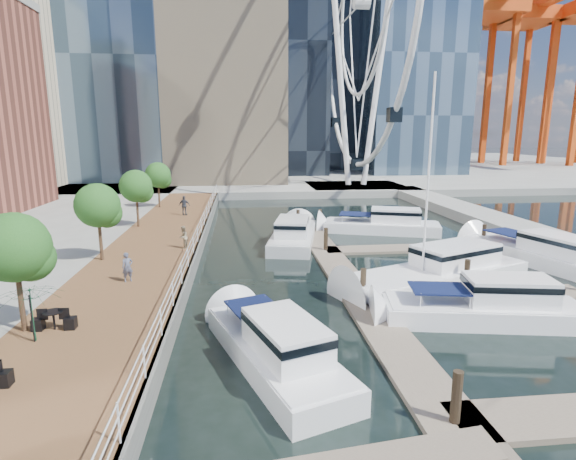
# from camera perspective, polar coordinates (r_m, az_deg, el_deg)

# --- Properties ---
(ground) EXTENTS (520.00, 520.00, 0.00)m
(ground) POSITION_cam_1_polar(r_m,az_deg,el_deg) (15.77, 6.39, -20.11)
(ground) COLOR black
(ground) RESTS_ON ground
(boardwalk) EXTENTS (6.00, 60.00, 1.00)m
(boardwalk) POSITION_cam_1_polar(r_m,az_deg,el_deg) (29.70, -17.45, -3.88)
(boardwalk) COLOR brown
(boardwalk) RESTS_ON ground
(seawall) EXTENTS (0.25, 60.00, 1.00)m
(seawall) POSITION_cam_1_polar(r_m,az_deg,el_deg) (29.25, -11.67, -3.81)
(seawall) COLOR #595954
(seawall) RESTS_ON ground
(land_far) EXTENTS (200.00, 114.00, 1.00)m
(land_far) POSITION_cam_1_polar(r_m,az_deg,el_deg) (115.32, -4.58, 8.13)
(land_far) COLOR gray
(land_far) RESTS_ON ground
(breakwater) EXTENTS (4.00, 60.00, 1.00)m
(breakwater) POSITION_cam_1_polar(r_m,az_deg,el_deg) (41.02, 28.26, -0.46)
(breakwater) COLOR gray
(breakwater) RESTS_ON ground
(pier) EXTENTS (14.00, 12.00, 1.00)m
(pier) POSITION_cam_1_polar(r_m,az_deg,el_deg) (67.67, 8.60, 5.26)
(pier) COLOR gray
(pier) RESTS_ON ground
(railing) EXTENTS (0.10, 60.00, 1.05)m
(railing) POSITION_cam_1_polar(r_m,az_deg,el_deg) (29.00, -11.95, -1.87)
(railing) COLOR white
(railing) RESTS_ON boardwalk
(floating_docks) EXTENTS (16.00, 34.00, 2.60)m
(floating_docks) POSITION_cam_1_polar(r_m,az_deg,el_deg) (26.68, 18.71, -5.78)
(floating_docks) COLOR #6D6051
(floating_docks) RESTS_ON ground
(ferris_wheel) EXTENTS (5.80, 45.60, 47.80)m
(ferris_wheel) POSITION_cam_1_polar(r_m,az_deg,el_deg) (69.45, 9.34, 26.56)
(ferris_wheel) COLOR white
(ferris_wheel) RESTS_ON ground
(port_cranes) EXTENTS (40.00, 52.00, 38.00)m
(port_cranes) POSITION_cam_1_polar(r_m,az_deg,el_deg) (130.17, 28.02, 15.85)
(port_cranes) COLOR #D84C14
(port_cranes) RESTS_ON ground
(street_trees) EXTENTS (2.60, 42.60, 4.60)m
(street_trees) POSITION_cam_1_polar(r_m,az_deg,el_deg) (28.57, -23.04, 2.87)
(street_trees) COLOR #3F2B1C
(street_trees) RESTS_ON ground
(yacht_foreground) EXTENTS (9.98, 4.25, 2.15)m
(yacht_foreground) POSITION_cam_1_polar(r_m,az_deg,el_deg) (22.68, 23.37, -10.66)
(yacht_foreground) COLOR white
(yacht_foreground) RESTS_ON ground
(pedestrian_near) EXTENTS (0.66, 0.58, 1.52)m
(pedestrian_near) POSITION_cam_1_polar(r_m,az_deg,el_deg) (24.32, -19.72, -4.46)
(pedestrian_near) COLOR #4C5166
(pedestrian_near) RESTS_ON boardwalk
(pedestrian_mid) EXTENTS (0.65, 0.79, 1.51)m
(pedestrian_mid) POSITION_cam_1_polar(r_m,az_deg,el_deg) (30.26, -13.17, -0.90)
(pedestrian_mid) COLOR #9C8A6B
(pedestrian_mid) RESTS_ON boardwalk
(pedestrian_far) EXTENTS (1.12, 0.64, 1.80)m
(pedestrian_far) POSITION_cam_1_polar(r_m,az_deg,el_deg) (42.74, -13.02, 3.05)
(pedestrian_far) COLOR #383B46
(pedestrian_far) RESTS_ON boardwalk
(moored_yachts) EXTENTS (24.47, 35.75, 11.50)m
(moored_yachts) POSITION_cam_1_polar(r_m,az_deg,el_deg) (27.81, 17.54, -6.05)
(moored_yachts) COLOR white
(moored_yachts) RESTS_ON ground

